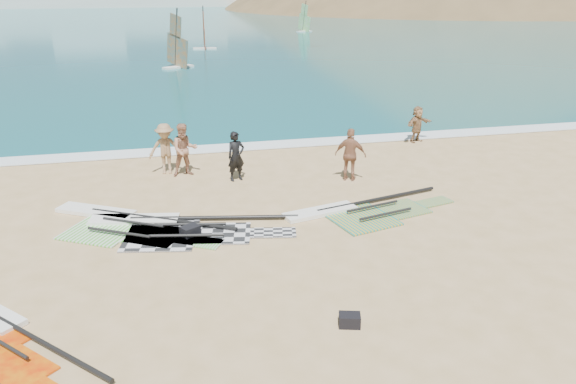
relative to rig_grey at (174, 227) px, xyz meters
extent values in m
plane|color=tan|center=(3.34, -4.40, -0.05)|extent=(300.00, 300.00, 0.00)
cube|color=#0D5E5C|center=(3.34, 127.60, -0.05)|extent=(300.00, 240.00, 0.06)
cube|color=white|center=(3.34, 7.90, -0.05)|extent=(300.00, 1.20, 0.04)
cone|color=brown|center=(88.34, 125.60, -0.05)|extent=(143.00, 143.00, 45.00)
cube|color=black|center=(-0.35, -0.41, -0.03)|extent=(2.34, 2.51, 0.04)
cube|color=black|center=(1.36, -0.74, -0.03)|extent=(1.77, 1.68, 0.04)
cube|color=black|center=(2.75, -1.01, -0.03)|extent=(1.41, 0.89, 0.04)
cylinder|color=black|center=(1.22, 0.29, 0.05)|extent=(4.95, 1.07, 0.12)
cylinder|color=black|center=(0.47, -0.18, 0.11)|extent=(2.05, 0.48, 0.09)
cylinder|color=black|center=(0.32, -0.93, 0.11)|extent=(2.05, 0.48, 0.09)
cube|color=white|center=(-1.13, 0.74, 0.01)|extent=(2.70, 1.19, 0.12)
cube|color=green|center=(-1.97, 0.39, -0.03)|extent=(2.68, 2.76, 0.04)
cube|color=green|center=(-0.52, -0.45, -0.03)|extent=(1.95, 1.91, 0.04)
cube|color=green|center=(0.65, -1.14, -0.03)|extent=(1.40, 1.18, 0.04)
cylinder|color=black|center=(-0.32, 0.52, 0.05)|extent=(4.21, 2.53, 0.12)
cylinder|color=black|center=(-1.15, 0.34, 0.11)|extent=(1.76, 1.08, 0.08)
cylinder|color=black|center=(-1.52, -0.29, 0.11)|extent=(1.76, 1.08, 0.08)
cube|color=white|center=(-2.30, 1.68, 0.01)|extent=(2.51, 1.85, 0.12)
cube|color=gold|center=(5.53, -0.56, -0.03)|extent=(2.20, 2.35, 0.04)
cube|color=gold|center=(7.07, -0.18, -0.03)|extent=(1.65, 1.58, 0.04)
cube|color=gold|center=(8.31, 0.14, -0.03)|extent=(1.29, 0.86, 0.04)
cylinder|color=black|center=(6.56, 0.61, 0.05)|extent=(4.43, 1.21, 0.11)
cylinder|color=black|center=(6.12, -0.06, 0.11)|extent=(1.84, 0.53, 0.08)
cylinder|color=black|center=(6.29, -0.73, 0.11)|extent=(1.84, 0.53, 0.08)
cube|color=white|center=(4.46, 0.09, 0.01)|extent=(2.46, 1.20, 0.12)
cube|color=#D40302|center=(-3.16, -5.89, -0.03)|extent=(1.73, 1.73, 0.04)
cylinder|color=black|center=(-2.76, -5.13, 0.05)|extent=(2.94, 3.10, 0.10)
cylinder|color=black|center=(-3.49, -5.08, 0.11)|extent=(1.24, 1.30, 0.07)
cube|color=black|center=(0.44, -0.67, 0.11)|extent=(0.61, 0.57, 0.32)
cube|color=black|center=(3.40, -5.83, 0.08)|extent=(0.52, 0.42, 0.27)
imported|color=black|center=(2.39, 3.78, 0.85)|extent=(0.76, 0.61, 1.80)
imported|color=#A97459|center=(0.64, 4.75, 0.93)|extent=(1.03, 0.85, 1.95)
imported|color=#987652|center=(-0.04, 5.14, 0.90)|extent=(1.24, 0.74, 1.89)
imported|color=#986447|center=(6.36, 2.86, 0.90)|extent=(1.20, 0.95, 1.91)
imported|color=#986F48|center=(10.93, 7.10, 0.75)|extent=(1.55, 1.05, 1.61)
cube|color=white|center=(1.57, 32.06, 0.06)|extent=(2.63, 2.00, 0.15)
cube|color=#F56107|center=(1.57, 32.06, 1.33)|extent=(1.70, 2.77, 2.85)
cube|color=#F56107|center=(1.57, 32.06, 3.29)|extent=(0.98, 1.58, 1.98)
cylinder|color=black|center=(1.57, 32.06, 2.42)|extent=(0.56, 0.83, 4.52)
cube|color=white|center=(4.89, 45.06, 0.05)|extent=(2.42, 0.80, 0.14)
cube|color=red|center=(4.89, 45.06, 1.22)|extent=(0.18, 2.94, 2.62)
cube|color=red|center=(4.89, 45.06, 3.02)|extent=(0.13, 1.66, 1.82)
cylinder|color=black|center=(4.89, 45.06, 2.22)|extent=(0.13, 0.83, 4.15)
cube|color=white|center=(20.18, 62.78, 0.05)|extent=(2.36, 1.51, 0.13)
cube|color=#65D435|center=(20.18, 62.78, 1.16)|extent=(1.16, 2.59, 2.49)
cube|color=#65D435|center=(20.18, 62.78, 2.87)|extent=(0.68, 1.47, 1.73)
cylinder|color=black|center=(20.18, 62.78, 2.11)|extent=(0.40, 0.76, 3.95)
camera|label=1|loc=(-0.10, -15.28, 6.73)|focal=35.00mm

